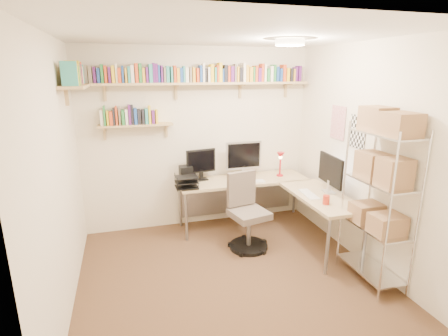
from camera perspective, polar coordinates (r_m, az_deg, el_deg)
The scene contains 6 objects.
ground at distance 4.05m, azimuth 0.90°, elevation -17.00°, with size 3.20×3.20×0.00m, color #4C3220.
room_shell at distance 3.47m, azimuth 1.08°, elevation 5.11°, with size 3.24×3.04×2.52m.
wall_shelves at distance 4.59m, azimuth -9.05°, elevation 13.48°, with size 3.12×1.09×0.80m.
corner_desk at distance 4.75m, azimuth 4.82°, elevation -2.64°, with size 1.97×1.80×1.22m.
office_chair at distance 4.45m, azimuth 3.73°, elevation -7.97°, with size 0.52×0.52×0.96m.
wire_rack at distance 3.80m, azimuth 24.39°, elevation -0.82°, with size 0.37×0.73×1.84m.
Camera 1 is at (-1.01, -3.26, 2.18)m, focal length 28.00 mm.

